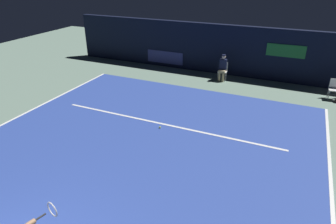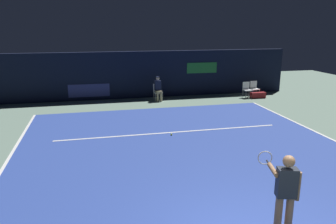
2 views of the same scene
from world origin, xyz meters
name	(u,v)px [view 1 (image 1 of 2)]	position (x,y,z in m)	size (l,w,h in m)	color
ground_plane	(137,154)	(0.00, 5.01, 0.00)	(33.78, 33.78, 0.00)	slate
court_surface	(137,154)	(0.00, 5.01, 0.01)	(11.02, 12.01, 0.01)	#2D479E
line_sideline_left	(332,205)	(5.46, 5.01, 0.01)	(0.10, 12.01, 0.01)	white
line_sideline_right	(11,120)	(-5.46, 5.01, 0.01)	(0.10, 12.01, 0.01)	white
line_service	(165,124)	(0.00, 7.11, 0.01)	(8.60, 0.10, 0.01)	white
back_wall	(217,49)	(0.00, 13.78, 1.30)	(17.12, 0.33, 2.60)	black
line_judge_on_chair	(223,67)	(0.64, 12.69, 0.69)	(0.46, 0.55, 1.32)	white
courtside_chair_far	(334,88)	(5.71, 12.35, 0.50)	(0.46, 0.44, 0.88)	white
tennis_ball	(160,127)	(-0.05, 6.78, 0.05)	(0.07, 0.07, 0.07)	#CCE033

